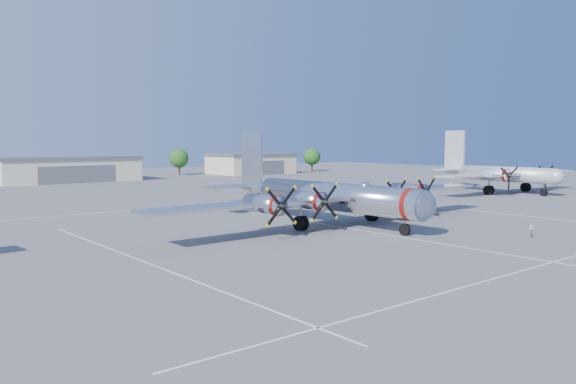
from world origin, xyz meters
TOP-DOWN VIEW (x-y plane):
  - ground at (0.00, 0.00)m, footprint 260.00×260.00m
  - parking_lines at (0.00, -1.75)m, footprint 60.00×50.08m
  - hangar_center at (0.00, 81.96)m, footprint 28.60×14.60m
  - hangar_east at (48.00, 81.96)m, footprint 20.60×14.60m
  - tree_east at (30.00, 88.00)m, footprint 4.80×4.80m
  - tree_far_east at (68.00, 80.00)m, footprint 4.80×4.80m
  - main_bomber_b29 at (0.65, 1.87)m, footprint 43.79×30.50m
  - twin_engine_east at (47.35, 9.51)m, footprint 34.27×25.64m
  - info_placard at (8.56, -15.99)m, footprint 0.60×0.10m

SIDE VIEW (x-z plane):
  - ground at x=0.00m, z-range 0.00..0.00m
  - main_bomber_b29 at x=0.65m, z-range -4.77..4.77m
  - twin_engine_east at x=47.35m, z-range -5.21..5.21m
  - parking_lines at x=0.00m, z-range 0.00..0.01m
  - info_placard at x=8.56m, z-range 0.23..1.38m
  - hangar_center at x=0.00m, z-range 0.01..5.41m
  - hangar_east at x=48.00m, z-range 0.01..5.41m
  - tree_east at x=30.00m, z-range 0.90..7.54m
  - tree_far_east at x=68.00m, z-range 0.90..7.54m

